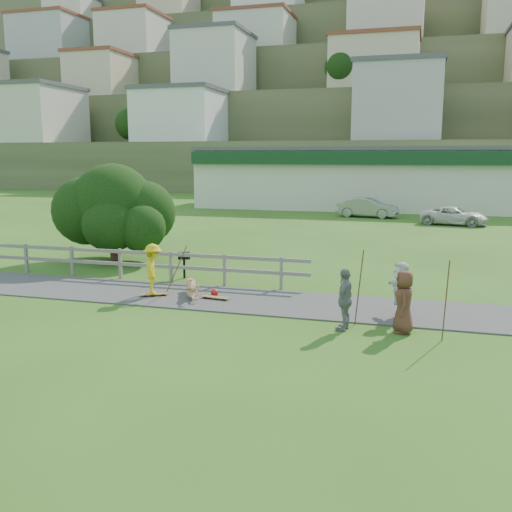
% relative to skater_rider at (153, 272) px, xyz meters
% --- Properties ---
extents(ground, '(260.00, 260.00, 0.00)m').
position_rel_skater_rider_xyz_m(ground, '(1.63, -1.15, -0.80)').
color(ground, '#305518').
rests_on(ground, ground).
extents(path, '(34.00, 3.00, 0.04)m').
position_rel_skater_rider_xyz_m(path, '(1.63, 0.35, -0.78)').
color(path, '#3B3B3E').
rests_on(path, ground).
extents(fence, '(15.05, 0.10, 1.10)m').
position_rel_skater_rider_xyz_m(fence, '(-2.99, 2.15, -0.08)').
color(fence, '#666159').
rests_on(fence, ground).
extents(strip_mall, '(32.50, 10.75, 5.10)m').
position_rel_skater_rider_xyz_m(strip_mall, '(5.63, 33.78, 1.78)').
color(strip_mall, silver).
rests_on(strip_mall, ground).
extents(hillside, '(220.00, 67.00, 47.50)m').
position_rel_skater_rider_xyz_m(hillside, '(1.63, 90.15, 13.61)').
color(hillside, '#44502F').
rests_on(hillside, ground).
extents(skater_rider, '(1.00, 1.19, 1.60)m').
position_rel_skater_rider_xyz_m(skater_rider, '(0.00, 0.00, 0.00)').
color(skater_rider, yellow).
rests_on(skater_rider, ground).
extents(skater_fallen, '(1.74, 1.11, 0.63)m').
position_rel_skater_rider_xyz_m(skater_fallen, '(1.21, 0.26, -0.49)').
color(skater_fallen, tan).
rests_on(skater_fallen, ground).
extents(spectator_b, '(0.54, 1.00, 1.61)m').
position_rel_skater_rider_xyz_m(spectator_b, '(6.23, -1.77, 0.01)').
color(spectator_b, gray).
rests_on(spectator_b, ground).
extents(spectator_c, '(0.57, 0.82, 1.60)m').
position_rel_skater_rider_xyz_m(spectator_c, '(7.69, -1.59, -0.00)').
color(spectator_c, brown).
rests_on(spectator_c, ground).
extents(spectator_d, '(0.76, 1.54, 1.59)m').
position_rel_skater_rider_xyz_m(spectator_d, '(7.56, -0.32, -0.00)').
color(spectator_d, silver).
rests_on(spectator_d, ground).
extents(car_silver, '(4.48, 2.15, 1.42)m').
position_rel_skater_rider_xyz_m(car_silver, '(4.33, 25.71, -0.09)').
color(car_silver, '#929499').
rests_on(car_silver, ground).
extents(car_white, '(4.45, 2.61, 1.16)m').
position_rel_skater_rider_xyz_m(car_white, '(10.08, 22.61, -0.22)').
color(car_white, silver).
rests_on(car_white, ground).
extents(tree, '(5.51, 5.51, 2.92)m').
position_rel_skater_rider_xyz_m(tree, '(-4.42, 5.35, 0.66)').
color(tree, black).
rests_on(tree, ground).
extents(bbq, '(0.53, 0.48, 0.95)m').
position_rel_skater_rider_xyz_m(bbq, '(-0.18, 2.86, -0.33)').
color(bbq, black).
rests_on(bbq, ground).
extents(longboard_rider, '(0.84, 0.59, 0.09)m').
position_rel_skater_rider_xyz_m(longboard_rider, '(0.00, 0.00, -0.75)').
color(longboard_rider, olive).
rests_on(longboard_rider, ground).
extents(longboard_fallen, '(0.92, 0.34, 0.10)m').
position_rel_skater_rider_xyz_m(longboard_fallen, '(2.01, 0.16, -0.75)').
color(longboard_fallen, olive).
rests_on(longboard_fallen, ground).
extents(helmet, '(0.24, 0.24, 0.24)m').
position_rel_skater_rider_xyz_m(helmet, '(1.81, 0.61, -0.68)').
color(helmet, red).
rests_on(helmet, ground).
extents(pole_rider, '(0.03, 0.03, 1.80)m').
position_rel_skater_rider_xyz_m(pole_rider, '(0.60, 0.40, 0.10)').
color(pole_rider, '#563122').
rests_on(pole_rider, ground).
extents(pole_spec_left, '(0.03, 0.03, 2.03)m').
position_rel_skater_rider_xyz_m(pole_spec_left, '(6.53, -1.25, 0.21)').
color(pole_spec_left, '#563122').
rests_on(pole_spec_left, ground).
extents(pole_spec_right, '(0.03, 0.03, 1.99)m').
position_rel_skater_rider_xyz_m(pole_spec_right, '(8.66, -2.00, 0.19)').
color(pole_spec_right, '#563122').
rests_on(pole_spec_right, ground).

